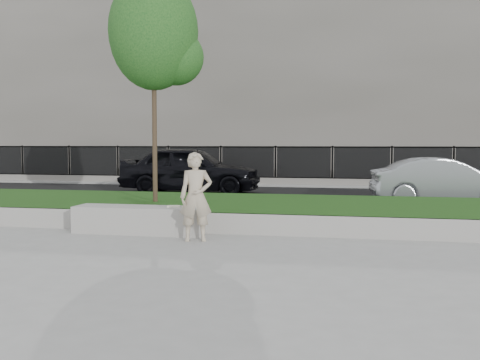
% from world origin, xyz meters
% --- Properties ---
extents(ground, '(90.00, 90.00, 0.00)m').
position_xyz_m(ground, '(0.00, 0.00, 0.00)').
color(ground, gray).
rests_on(ground, ground).
extents(grass_bank, '(34.00, 4.00, 0.40)m').
position_xyz_m(grass_bank, '(0.00, 3.00, 0.20)').
color(grass_bank, '#11370D').
rests_on(grass_bank, ground).
extents(grass_kerb, '(34.00, 0.08, 0.40)m').
position_xyz_m(grass_kerb, '(0.00, 1.04, 0.20)').
color(grass_kerb, '#9A9790').
rests_on(grass_kerb, ground).
extents(street, '(34.00, 7.00, 0.04)m').
position_xyz_m(street, '(0.00, 8.50, 0.02)').
color(street, black).
rests_on(street, ground).
extents(far_pavement, '(34.00, 3.00, 0.12)m').
position_xyz_m(far_pavement, '(0.00, 13.00, 0.06)').
color(far_pavement, gray).
rests_on(far_pavement, ground).
extents(iron_fence, '(32.00, 0.30, 1.50)m').
position_xyz_m(iron_fence, '(0.00, 12.00, 0.54)').
color(iron_fence, slate).
rests_on(iron_fence, far_pavement).
extents(building_facade, '(34.00, 10.00, 10.00)m').
position_xyz_m(building_facade, '(0.00, 20.00, 5.00)').
color(building_facade, '#5E5B52').
rests_on(building_facade, ground).
extents(stone_bench, '(2.52, 0.63, 0.52)m').
position_xyz_m(stone_bench, '(-1.75, 0.80, 0.26)').
color(stone_bench, '#9A9790').
rests_on(stone_bench, ground).
extents(man, '(0.66, 0.52, 1.57)m').
position_xyz_m(man, '(-0.47, 0.25, 0.78)').
color(man, '#C2B295').
rests_on(man, ground).
extents(book, '(0.26, 0.21, 0.03)m').
position_xyz_m(book, '(-1.08, 0.86, 0.53)').
color(book, white).
rests_on(book, stone_bench).
extents(young_tree, '(2.08, 1.99, 5.09)m').
position_xyz_m(young_tree, '(-2.05, 2.72, 4.10)').
color(young_tree, '#38281C').
rests_on(young_tree, grass_bank).
extents(car_dark, '(4.70, 1.93, 1.59)m').
position_xyz_m(car_dark, '(-3.00, 8.44, 0.84)').
color(car_dark, black).
rests_on(car_dark, street).
extents(car_silver, '(4.00, 1.73, 1.28)m').
position_xyz_m(car_silver, '(4.77, 6.81, 0.68)').
color(car_silver, '#909498').
rests_on(car_silver, street).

